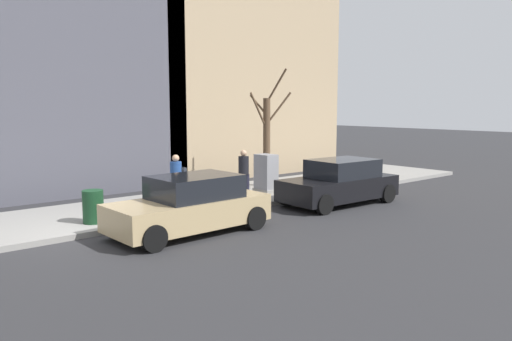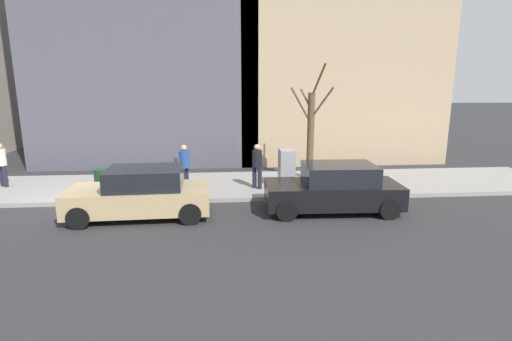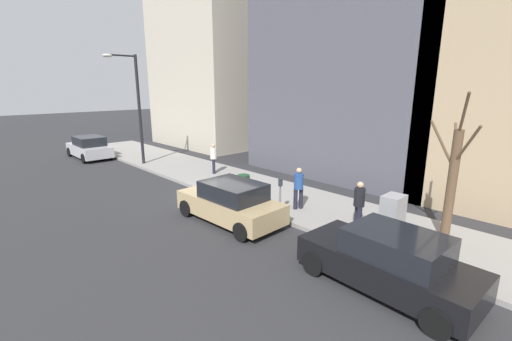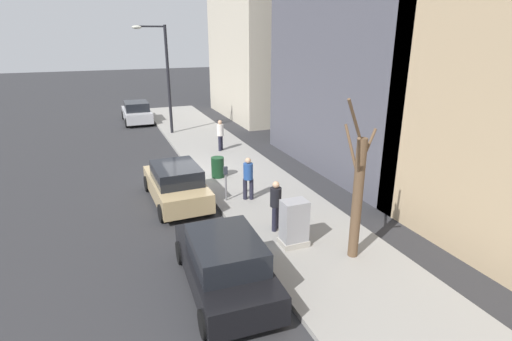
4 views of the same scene
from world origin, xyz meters
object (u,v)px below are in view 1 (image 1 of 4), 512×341
at_px(trash_bin, 93,207).
at_px(pedestrian_midblock, 176,178).
at_px(parking_meter, 184,185).
at_px(pedestrian_near_meter, 244,171).
at_px(utility_box, 266,174).
at_px(parked_car_tan, 191,206).
at_px(parked_car_black, 340,183).
at_px(bare_tree, 267,138).

distance_m(trash_bin, pedestrian_midblock, 2.90).
bearing_deg(pedestrian_midblock, trash_bin, 121.33).
xyz_separation_m(parking_meter, pedestrian_near_meter, (0.75, -2.86, 0.11)).
xyz_separation_m(utility_box, trash_bin, (-0.40, 6.60, -0.25)).
bearing_deg(trash_bin, parked_car_tan, -141.03).
distance_m(parked_car_black, parked_car_tan, 5.98).
bearing_deg(parking_meter, pedestrian_midblock, -14.28).
bearing_deg(bare_tree, parked_car_black, 179.34).
xyz_separation_m(parked_car_black, trash_bin, (2.10, 7.72, -0.14)).
height_order(parking_meter, trash_bin, parking_meter).
height_order(utility_box, pedestrian_midblock, pedestrian_midblock).
relative_size(utility_box, bare_tree, 0.31).
xyz_separation_m(parked_car_tan, pedestrian_near_meter, (2.46, -3.74, 0.35)).
bearing_deg(utility_box, trash_bin, 93.47).
bearing_deg(pedestrian_near_meter, utility_box, -134.92).
height_order(parking_meter, bare_tree, bare_tree).
height_order(parked_car_tan, pedestrian_midblock, pedestrian_midblock).
distance_m(utility_box, trash_bin, 6.62).
distance_m(trash_bin, pedestrian_near_meter, 5.52).
xyz_separation_m(parked_car_tan, utility_box, (2.56, -4.86, 0.11)).
distance_m(utility_box, bare_tree, 2.12).
distance_m(parked_car_tan, pedestrian_midblock, 2.77).
bearing_deg(parked_car_black, pedestrian_near_meter, 45.04).
bearing_deg(utility_box, bare_tree, -42.20).
height_order(parking_meter, pedestrian_near_meter, pedestrian_near_meter).
xyz_separation_m(utility_box, pedestrian_midblock, (-0.03, 3.77, 0.24)).
height_order(parked_car_black, pedestrian_midblock, pedestrian_midblock).
distance_m(bare_tree, pedestrian_midblock, 5.20).
height_order(parked_car_tan, utility_box, utility_box).
bearing_deg(trash_bin, parking_meter, -99.73).
bearing_deg(parking_meter, parked_car_black, -107.96).
distance_m(parked_car_tan, bare_tree, 7.27).
relative_size(parking_meter, pedestrian_midblock, 0.81).
relative_size(parked_car_tan, pedestrian_midblock, 2.56).
xyz_separation_m(utility_box, bare_tree, (1.28, -1.16, 1.22)).
bearing_deg(bare_tree, parking_meter, 112.54).
xyz_separation_m(parked_car_black, utility_box, (2.50, 1.12, 0.11)).
xyz_separation_m(parked_car_black, bare_tree, (3.79, -0.04, 1.33)).
xyz_separation_m(parking_meter, pedestrian_midblock, (0.82, -0.21, 0.11)).
bearing_deg(utility_box, pedestrian_midblock, 90.46).
distance_m(parked_car_black, parking_meter, 5.37).
bearing_deg(pedestrian_near_meter, bare_tree, -108.69).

